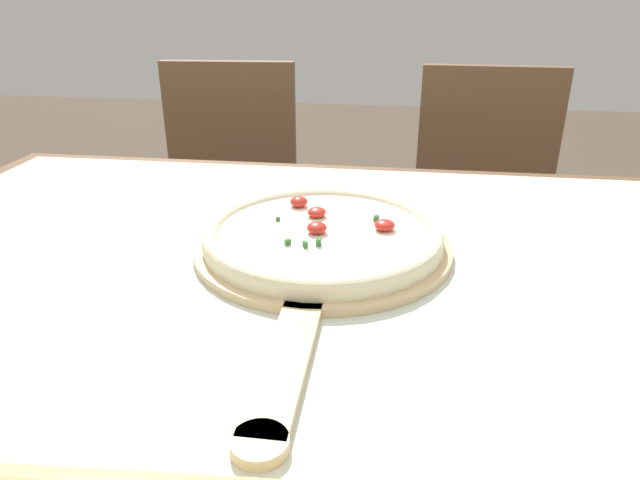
{
  "coord_description": "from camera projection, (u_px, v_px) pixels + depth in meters",
  "views": [
    {
      "loc": [
        0.14,
        -0.66,
        1.08
      ],
      "look_at": [
        0.04,
        0.05,
        0.76
      ],
      "focal_mm": 32.0,
      "sensor_mm": 36.0,
      "label": 1
    }
  ],
  "objects": [
    {
      "name": "pizza_peel",
      "position": [
        320.0,
        254.0,
        0.79
      ],
      "size": [
        0.37,
        0.6,
        0.01
      ],
      "color": "#D6B784",
      "rests_on": "towel_cloth"
    },
    {
      "name": "chair_right",
      "position": [
        483.0,
        211.0,
        1.57
      ],
      "size": [
        0.41,
        0.41,
        0.89
      ],
      "rotation": [
        0.0,
        0.0,
        -0.03
      ],
      "color": "brown",
      "rests_on": "ground_plane"
    },
    {
      "name": "dining_table",
      "position": [
        287.0,
        335.0,
        0.79
      ],
      "size": [
        1.39,
        1.04,
        0.73
      ],
      "color": "brown",
      "rests_on": "ground_plane"
    },
    {
      "name": "chair_left",
      "position": [
        228.0,
        198.0,
        1.66
      ],
      "size": [
        0.43,
        0.43,
        0.89
      ],
      "rotation": [
        0.0,
        0.0,
        0.07
      ],
      "color": "brown",
      "rests_on": "ground_plane"
    },
    {
      "name": "pizza",
      "position": [
        323.0,
        235.0,
        0.81
      ],
      "size": [
        0.34,
        0.34,
        0.04
      ],
      "color": "beige",
      "rests_on": "pizza_peel"
    },
    {
      "name": "towel_cloth",
      "position": [
        285.0,
        276.0,
        0.75
      ],
      "size": [
        1.31,
        0.96,
        0.0
      ],
      "color": "silver",
      "rests_on": "dining_table"
    }
  ]
}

